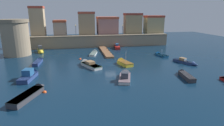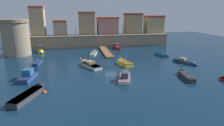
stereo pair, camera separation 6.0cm
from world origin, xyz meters
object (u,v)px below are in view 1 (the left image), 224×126
(moored_boat_0, at_px, (123,62))
(moored_boat_12, at_px, (117,46))
(quay_lamp_1, at_px, (123,28))
(moored_boat_5, at_px, (160,55))
(moored_boat_11, at_px, (41,50))
(moored_boat_6, at_px, (187,62))
(moored_boat_10, at_px, (32,93))
(mooring_buoy_1, at_px, (45,92))
(moored_boat_1, at_px, (185,75))
(moored_boat_8, at_px, (125,76))
(fortress_tower, at_px, (16,37))
(moored_boat_4, at_px, (39,61))
(moored_boat_7, at_px, (30,75))
(quay_lamp_0, at_px, (76,28))
(moored_boat_2, at_px, (88,64))
(mooring_buoy_0, at_px, (80,59))
(moored_boat_9, at_px, (94,53))

(moored_boat_0, distance_m, moored_boat_12, 20.20)
(quay_lamp_1, relative_size, moored_boat_5, 0.66)
(moored_boat_5, height_order, moored_boat_11, moored_boat_11)
(moored_boat_6, height_order, moored_boat_10, moored_boat_10)
(moored_boat_12, relative_size, mooring_buoy_1, 13.28)
(moored_boat_5, bearing_deg, moored_boat_1, 158.34)
(moored_boat_0, height_order, moored_boat_8, moored_boat_0)
(fortress_tower, xyz_separation_m, moored_boat_4, (7.03, -9.61, -4.45))
(quay_lamp_1, bearing_deg, moored_boat_5, -68.56)
(moored_boat_10, bearing_deg, moored_boat_7, 36.16)
(moored_boat_8, bearing_deg, mooring_buoy_1, 123.43)
(quay_lamp_0, height_order, moored_boat_6, quay_lamp_0)
(quay_lamp_1, relative_size, moored_boat_2, 0.46)
(quay_lamp_0, height_order, moored_boat_2, quay_lamp_0)
(moored_boat_6, height_order, moored_boat_11, moored_boat_11)
(fortress_tower, height_order, moored_boat_12, fortress_tower)
(fortress_tower, height_order, moored_boat_5, fortress_tower)
(moored_boat_8, xyz_separation_m, moored_boat_10, (-14.60, -4.76, 0.02))
(moored_boat_7, bearing_deg, quay_lamp_0, -7.59)
(moored_boat_2, relative_size, mooring_buoy_0, 12.06)
(moored_boat_0, bearing_deg, moored_boat_8, 152.75)
(moored_boat_10, relative_size, mooring_buoy_1, 12.75)
(mooring_buoy_1, bearing_deg, moored_boat_0, 40.28)
(quay_lamp_1, bearing_deg, moored_boat_4, -143.33)
(moored_boat_2, xyz_separation_m, moored_boat_4, (-11.01, 4.69, -0.06))
(fortress_tower, xyz_separation_m, moored_boat_9, (20.47, -1.96, -4.56))
(fortress_tower, xyz_separation_m, moored_boat_10, (9.30, -27.83, -4.40))
(moored_boat_11, bearing_deg, quay_lamp_1, 88.59)
(moored_boat_7, relative_size, moored_boat_12, 0.86)
(moored_boat_0, xyz_separation_m, moored_boat_4, (-18.69, 4.77, -0.06))
(moored_boat_7, xyz_separation_m, moored_boat_9, (13.08, 17.86, -0.31))
(moored_boat_2, xyz_separation_m, moored_boat_9, (2.43, 12.34, -0.18))
(fortress_tower, xyz_separation_m, mooring_buoy_1, (10.86, -26.97, -4.81))
(moored_boat_2, xyz_separation_m, moored_boat_7, (-10.65, -5.52, 0.14))
(moored_boat_1, bearing_deg, moored_boat_7, 88.88)
(quay_lamp_1, relative_size, moored_boat_8, 0.50)
(quay_lamp_0, xyz_separation_m, moored_boat_4, (-8.69, -18.00, -5.83))
(moored_boat_5, relative_size, moored_boat_12, 0.66)
(moored_boat_7, distance_m, mooring_buoy_1, 7.97)
(moored_boat_6, bearing_deg, moored_boat_7, -106.90)
(mooring_buoy_0, bearing_deg, quay_lamp_1, 47.92)
(moored_boat_2, xyz_separation_m, moored_boat_10, (-8.74, -13.53, -0.01))
(moored_boat_0, bearing_deg, quay_lamp_1, -28.96)
(fortress_tower, bearing_deg, mooring_buoy_1, -68.06)
(moored_boat_2, distance_m, moored_boat_6, 22.04)
(moored_boat_1, distance_m, moored_boat_2, 19.45)
(fortress_tower, height_order, quay_lamp_0, fortress_tower)
(moored_boat_6, relative_size, moored_boat_9, 0.94)
(fortress_tower, bearing_deg, moored_boat_8, -43.98)
(moored_boat_1, bearing_deg, mooring_buoy_0, 56.21)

